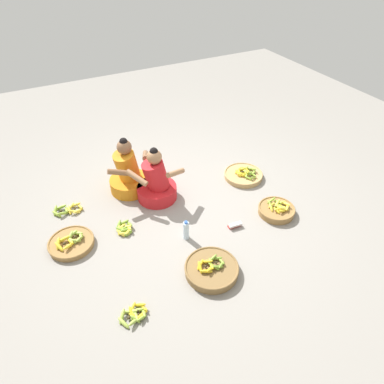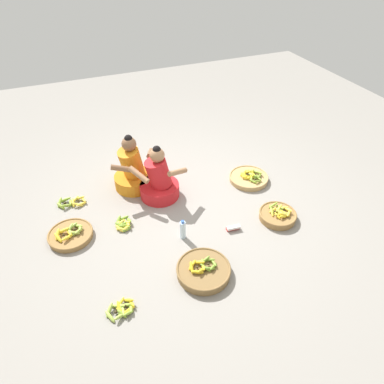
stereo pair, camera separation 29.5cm
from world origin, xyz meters
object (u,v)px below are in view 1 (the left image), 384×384
vendor_woman_front (156,183)px  vendor_woman_behind (128,174)px  banana_basket_front_center (244,175)px  banana_basket_near_vendor (212,269)px  banana_basket_mid_left (71,243)px  packet_carton_stack (235,225)px  banana_basket_back_left (277,210)px  loose_bananas_back_center (135,314)px  water_bottle (186,230)px  loose_bananas_front_left (124,229)px  loose_bananas_mid_right (68,210)px

vendor_woman_front → vendor_woman_behind: vendor_woman_behind is taller
banana_basket_front_center → banana_basket_near_vendor: bearing=-134.8°
banana_basket_near_vendor → banana_basket_mid_left: size_ratio=1.11×
vendor_woman_front → packet_carton_stack: size_ratio=4.66×
vendor_woman_behind → packet_carton_stack: vendor_woman_behind is taller
banana_basket_near_vendor → banana_basket_mid_left: (-1.23, 1.06, -0.01)m
banana_basket_back_left → loose_bananas_back_center: size_ratio=1.47×
banana_basket_back_left → water_bottle: size_ratio=1.76×
banana_basket_back_left → loose_bananas_front_left: size_ratio=1.67×
loose_bananas_front_left → packet_carton_stack: (1.21, -0.55, -0.00)m
loose_bananas_mid_right → packet_carton_stack: loose_bananas_mid_right is taller
packet_carton_stack → banana_basket_near_vendor: bearing=-141.8°
water_bottle → packet_carton_stack: 0.62m
vendor_woman_behind → water_bottle: 1.21m
banana_basket_mid_left → water_bottle: size_ratio=1.98×
packet_carton_stack → banana_basket_front_center: bearing=50.4°
vendor_woman_front → banana_basket_mid_left: size_ratio=1.48×
banana_basket_near_vendor → loose_bananas_mid_right: size_ratio=1.48×
banana_basket_front_center → banana_basket_back_left: banana_basket_back_left is taller
banana_basket_back_left → banana_basket_near_vendor: bearing=-160.0°
water_bottle → packet_carton_stack: water_bottle is taller
water_bottle → banana_basket_front_center: bearing=28.6°
banana_basket_near_vendor → water_bottle: 0.58m
banana_basket_near_vendor → loose_bananas_front_left: 1.18m
vendor_woman_behind → banana_basket_near_vendor: size_ratio=1.40×
banana_basket_front_center → banana_basket_near_vendor: 1.78m
banana_basket_front_center → packet_carton_stack: (-0.66, -0.80, -0.02)m
banana_basket_mid_left → loose_bananas_mid_right: bearing=82.5°
vendor_woman_front → loose_bananas_front_left: vendor_woman_front is taller
banana_basket_front_center → banana_basket_mid_left: banana_basket_mid_left is taller
banana_basket_back_left → water_bottle: (-1.20, 0.14, 0.07)m
banana_basket_near_vendor → banana_basket_back_left: 1.27m
loose_bananas_back_center → packet_carton_stack: loose_bananas_back_center is taller
loose_bananas_mid_right → water_bottle: 1.58m
banana_basket_front_center → banana_basket_mid_left: 2.49m
banana_basket_front_center → loose_bananas_mid_right: size_ratio=1.42×
banana_basket_near_vendor → banana_basket_front_center: bearing=45.2°
vendor_woman_behind → loose_bananas_mid_right: 0.89m
water_bottle → banana_basket_back_left: bearing=-6.6°
vendor_woman_behind → banana_basket_mid_left: vendor_woman_behind is taller
loose_bananas_mid_right → vendor_woman_front: bearing=-13.1°
packet_carton_stack → loose_bananas_mid_right: bearing=145.2°
vendor_woman_behind → banana_basket_back_left: size_ratio=1.74×
vendor_woman_front → banana_basket_near_vendor: 1.42m
vendor_woman_front → vendor_woman_behind: (-0.26, 0.33, 0.01)m
vendor_woman_front → loose_bananas_back_center: size_ratio=2.45×
water_bottle → packet_carton_stack: bearing=-10.1°
banana_basket_back_left → vendor_woman_behind: bearing=138.5°
loose_bananas_mid_right → banana_basket_mid_left: bearing=-97.5°
vendor_woman_front → loose_bananas_front_left: (-0.59, -0.40, -0.21)m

